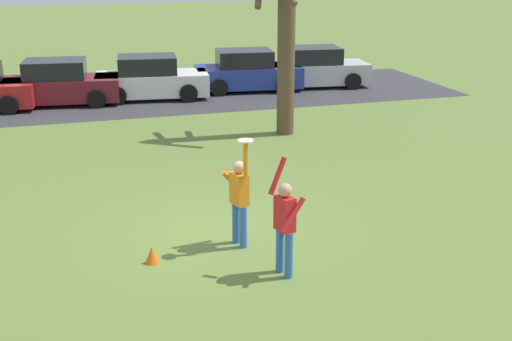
{
  "coord_description": "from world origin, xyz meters",
  "views": [
    {
      "loc": [
        -2.8,
        -11.82,
        5.3
      ],
      "look_at": [
        0.47,
        -0.98,
        1.58
      ],
      "focal_mm": 47.34,
      "sensor_mm": 36.0,
      "label": 1
    }
  ],
  "objects_px": {
    "person_defender": "(285,221)",
    "parked_car_blue": "(247,72)",
    "frisbee_disc": "(245,141)",
    "parked_car_maroon": "(59,84)",
    "bare_tree_tall": "(285,29)",
    "person_catcher": "(239,196)",
    "parked_car_white": "(151,79)",
    "field_cone_orange": "(152,255)",
    "parked_car_silver": "(315,68)"
  },
  "relations": [
    {
      "from": "person_defender",
      "to": "parked_car_blue",
      "type": "bearing_deg",
      "value": -29.89
    },
    {
      "from": "frisbee_disc",
      "to": "parked_car_blue",
      "type": "relative_size",
      "value": 0.06
    },
    {
      "from": "parked_car_maroon",
      "to": "parked_car_blue",
      "type": "bearing_deg",
      "value": 10.35
    },
    {
      "from": "frisbee_disc",
      "to": "bare_tree_tall",
      "type": "distance_m",
      "value": 8.44
    },
    {
      "from": "parked_car_blue",
      "to": "person_defender",
      "type": "bearing_deg",
      "value": -97.02
    },
    {
      "from": "person_catcher",
      "to": "parked_car_white",
      "type": "height_order",
      "value": "person_catcher"
    },
    {
      "from": "parked_car_blue",
      "to": "bare_tree_tall",
      "type": "xyz_separation_m",
      "value": [
        -0.74,
        -6.61,
        2.37
      ]
    },
    {
      "from": "person_defender",
      "to": "frisbee_disc",
      "type": "xyz_separation_m",
      "value": [
        -0.34,
        1.18,
        1.11
      ]
    },
    {
      "from": "person_defender",
      "to": "parked_car_blue",
      "type": "distance_m",
      "value": 15.91
    },
    {
      "from": "person_catcher",
      "to": "field_cone_orange",
      "type": "height_order",
      "value": "person_catcher"
    },
    {
      "from": "frisbee_disc",
      "to": "parked_car_maroon",
      "type": "relative_size",
      "value": 0.06
    },
    {
      "from": "parked_car_maroon",
      "to": "parked_car_blue",
      "type": "relative_size",
      "value": 1.0
    },
    {
      "from": "parked_car_maroon",
      "to": "field_cone_orange",
      "type": "distance_m",
      "value": 13.97
    },
    {
      "from": "frisbee_disc",
      "to": "parked_car_blue",
      "type": "bearing_deg",
      "value": 73.83
    },
    {
      "from": "parked_car_silver",
      "to": "field_cone_orange",
      "type": "relative_size",
      "value": 13.39
    },
    {
      "from": "person_defender",
      "to": "parked_car_maroon",
      "type": "height_order",
      "value": "person_defender"
    },
    {
      "from": "parked_car_white",
      "to": "bare_tree_tall",
      "type": "relative_size",
      "value": 0.73
    },
    {
      "from": "person_defender",
      "to": "parked_car_maroon",
      "type": "distance_m",
      "value": 15.37
    },
    {
      "from": "parked_car_white",
      "to": "frisbee_disc",
      "type": "bearing_deg",
      "value": -84.43
    },
    {
      "from": "parked_car_maroon",
      "to": "parked_car_silver",
      "type": "bearing_deg",
      "value": 9.37
    },
    {
      "from": "parked_car_white",
      "to": "field_cone_orange",
      "type": "relative_size",
      "value": 13.39
    },
    {
      "from": "person_catcher",
      "to": "person_defender",
      "type": "relative_size",
      "value": 1.02
    },
    {
      "from": "frisbee_disc",
      "to": "field_cone_orange",
      "type": "xyz_separation_m",
      "value": [
        -1.75,
        -0.08,
        -1.93
      ]
    },
    {
      "from": "person_defender",
      "to": "bare_tree_tall",
      "type": "distance_m",
      "value": 9.59
    },
    {
      "from": "frisbee_disc",
      "to": "parked_car_white",
      "type": "height_order",
      "value": "frisbee_disc"
    },
    {
      "from": "person_catcher",
      "to": "parked_car_maroon",
      "type": "distance_m",
      "value": 13.92
    },
    {
      "from": "parked_car_white",
      "to": "parked_car_blue",
      "type": "relative_size",
      "value": 1.0
    },
    {
      "from": "parked_car_maroon",
      "to": "parked_car_blue",
      "type": "distance_m",
      "value": 7.13
    },
    {
      "from": "parked_car_silver",
      "to": "field_cone_orange",
      "type": "bearing_deg",
      "value": -114.58
    },
    {
      "from": "parked_car_silver",
      "to": "frisbee_disc",
      "type": "bearing_deg",
      "value": -109.33
    },
    {
      "from": "parked_car_silver",
      "to": "person_defender",
      "type": "bearing_deg",
      "value": -106.52
    },
    {
      "from": "field_cone_orange",
      "to": "parked_car_white",
      "type": "bearing_deg",
      "value": 81.63
    },
    {
      "from": "person_catcher",
      "to": "parked_car_blue",
      "type": "relative_size",
      "value": 0.49
    },
    {
      "from": "person_catcher",
      "to": "bare_tree_tall",
      "type": "xyz_separation_m",
      "value": [
        3.45,
        7.44,
        2.12
      ]
    },
    {
      "from": "person_defender",
      "to": "bare_tree_tall",
      "type": "height_order",
      "value": "bare_tree_tall"
    },
    {
      "from": "person_defender",
      "to": "person_catcher",
      "type": "bearing_deg",
      "value": 0.0
    },
    {
      "from": "person_defender",
      "to": "parked_car_maroon",
      "type": "bearing_deg",
      "value": -3.62
    },
    {
      "from": "frisbee_disc",
      "to": "parked_car_silver",
      "type": "distance_m",
      "value": 15.96
    },
    {
      "from": "parked_car_blue",
      "to": "field_cone_orange",
      "type": "relative_size",
      "value": 13.39
    },
    {
      "from": "parked_car_maroon",
      "to": "parked_car_white",
      "type": "xyz_separation_m",
      "value": [
        3.27,
        0.01,
        0.0
      ]
    },
    {
      "from": "person_catcher",
      "to": "field_cone_orange",
      "type": "relative_size",
      "value": 6.5
    },
    {
      "from": "person_defender",
      "to": "parked_car_white",
      "type": "distance_m",
      "value": 15.01
    },
    {
      "from": "frisbee_disc",
      "to": "parked_car_silver",
      "type": "xyz_separation_m",
      "value": [
        7.0,
        14.27,
        -1.37
      ]
    },
    {
      "from": "bare_tree_tall",
      "to": "parked_car_maroon",
      "type": "bearing_deg",
      "value": 135.92
    },
    {
      "from": "frisbee_disc",
      "to": "person_catcher",
      "type": "bearing_deg",
      "value": 106.09
    },
    {
      "from": "person_defender",
      "to": "bare_tree_tall",
      "type": "relative_size",
      "value": 0.35
    },
    {
      "from": "parked_car_blue",
      "to": "parked_car_silver",
      "type": "distance_m",
      "value": 2.86
    },
    {
      "from": "person_defender",
      "to": "field_cone_orange",
      "type": "height_order",
      "value": "person_defender"
    },
    {
      "from": "field_cone_orange",
      "to": "person_defender",
      "type": "bearing_deg",
      "value": -27.66
    },
    {
      "from": "person_catcher",
      "to": "parked_car_white",
      "type": "xyz_separation_m",
      "value": [
        0.36,
        13.62,
        -0.25
      ]
    }
  ]
}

